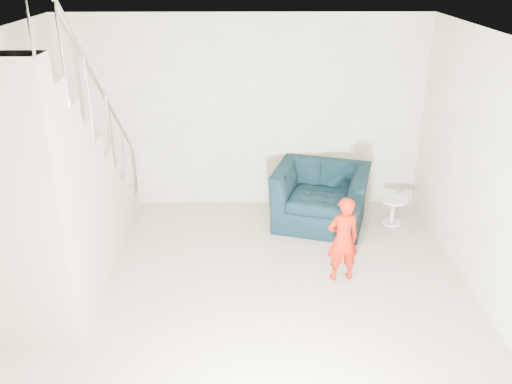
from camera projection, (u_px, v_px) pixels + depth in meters
floor at (243, 315)px, 5.54m from camera, size 5.50×5.50×0.00m
ceiling at (240, 45)px, 4.44m from camera, size 5.50×5.50×0.00m
back_wall at (244, 114)px, 7.50m from camera, size 5.00×0.00×5.00m
right_wall at (511, 194)px, 5.02m from camera, size 0.00×5.50×5.50m
armchair at (321, 196)px, 7.29m from camera, size 1.46×1.36×0.79m
toddler at (343, 239)px, 5.97m from camera, size 0.41×0.31×1.01m
side_table at (393, 206)px, 7.33m from camera, size 0.38×0.38×0.38m
staircase at (51, 210)px, 5.63m from camera, size 1.02×3.03×3.62m
cushion at (333, 172)px, 7.45m from camera, size 0.36×0.17×0.36m
throw at (283, 190)px, 7.25m from camera, size 0.05×0.46×0.51m
phone at (353, 210)px, 5.80m from camera, size 0.04×0.05×0.10m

